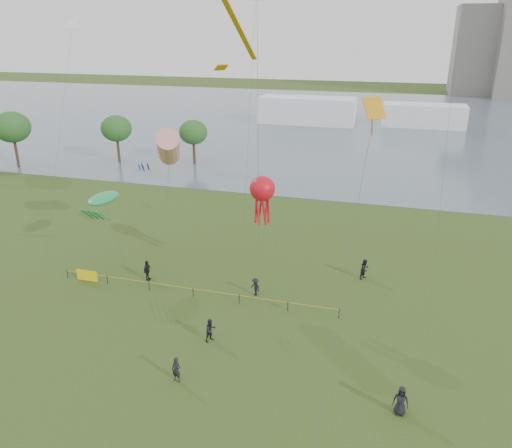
# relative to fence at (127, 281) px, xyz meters

# --- Properties ---
(ground_plane) EXTENTS (400.00, 400.00, 0.00)m
(ground_plane) POSITION_rel_fence_xyz_m (12.18, -12.31, -0.55)
(ground_plane) COLOR #243912
(lake) EXTENTS (400.00, 120.00, 0.08)m
(lake) POSITION_rel_fence_xyz_m (12.18, 87.69, -0.53)
(lake) COLOR slate
(lake) RESTS_ON ground_plane
(building_low) EXTENTS (16.00, 18.00, 28.00)m
(building_low) POSITION_rel_fence_xyz_m (44.18, 155.69, 13.45)
(building_low) COLOR slate
(building_low) RESTS_ON ground_plane
(pavilion_left) EXTENTS (22.00, 8.00, 6.00)m
(pavilion_left) POSITION_rel_fence_xyz_m (0.18, 82.69, 2.45)
(pavilion_left) COLOR white
(pavilion_left) RESTS_ON ground_plane
(pavilion_right) EXTENTS (18.00, 7.00, 5.00)m
(pavilion_right) POSITION_rel_fence_xyz_m (26.18, 85.69, 1.95)
(pavilion_right) COLOR white
(pavilion_right) RESTS_ON ground_plane
(trees) EXTENTS (31.38, 14.78, 8.80)m
(trees) POSITION_rel_fence_xyz_m (-26.17, 35.35, 5.32)
(trees) COLOR #372519
(trees) RESTS_ON ground_plane
(fence) EXTENTS (24.07, 0.07, 1.05)m
(fence) POSITION_rel_fence_xyz_m (0.00, 0.00, 0.00)
(fence) COLOR black
(fence) RESTS_ON ground_plane
(spectator_a) EXTENTS (1.00, 1.05, 1.72)m
(spectator_a) POSITION_rel_fence_xyz_m (9.75, -5.43, 0.30)
(spectator_a) COLOR black
(spectator_a) RESTS_ON ground_plane
(spectator_b) EXTENTS (1.16, 1.06, 1.56)m
(spectator_b) POSITION_rel_fence_xyz_m (10.99, 1.68, 0.23)
(spectator_b) COLOR black
(spectator_b) RESTS_ON ground_plane
(spectator_c) EXTENTS (0.48, 1.10, 1.85)m
(spectator_c) POSITION_rel_fence_xyz_m (1.12, 1.67, 0.37)
(spectator_c) COLOR black
(spectator_c) RESTS_ON ground_plane
(spectator_d) EXTENTS (0.93, 0.64, 1.84)m
(spectator_d) POSITION_rel_fence_xyz_m (22.75, -9.22, 0.37)
(spectator_d) COLOR black
(spectator_d) RESTS_ON ground_plane
(spectator_f) EXTENTS (0.68, 0.51, 1.71)m
(spectator_f) POSITION_rel_fence_xyz_m (9.24, -10.12, 0.30)
(spectator_f) COLOR black
(spectator_f) RESTS_ON ground_plane
(spectator_g) EXTENTS (1.08, 1.14, 1.85)m
(spectator_g) POSITION_rel_fence_xyz_m (19.45, 7.21, 0.37)
(spectator_g) COLOR black
(spectator_g) RESTS_ON ground_plane
(kite_windsock) EXTENTS (4.33, 5.27, 13.21)m
(kite_windsock) POSITION_rel_fence_xyz_m (2.26, 5.05, 10.68)
(kite_windsock) COLOR #3F3F42
(kite_creature) EXTENTS (2.58, 4.42, 6.95)m
(kite_creature) POSITION_rel_fence_xyz_m (-3.67, 3.46, 5.99)
(kite_creature) COLOR #3F3F42
(kite_octopus) EXTENTS (3.91, 2.84, 9.97)m
(kite_octopus) POSITION_rel_fence_xyz_m (11.23, 2.82, 8.30)
(kite_octopus) COLOR #3F3F42
(kite_delta) EXTENTS (1.78, 13.84, 16.81)m
(kite_delta) POSITION_rel_fence_xyz_m (19.48, -2.42, 14.76)
(kite_delta) COLOR #3F3F42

